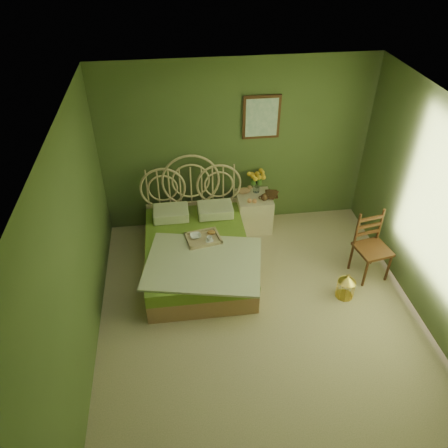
{
  "coord_description": "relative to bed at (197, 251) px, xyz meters",
  "views": [
    {
      "loc": [
        -0.94,
        -3.52,
        4.23
      ],
      "look_at": [
        -0.35,
        1.0,
        0.83
      ],
      "focal_mm": 35.0,
      "sensor_mm": 36.0,
      "label": 1
    }
  ],
  "objects": [
    {
      "name": "chair",
      "position": [
        2.34,
        -0.39,
        0.24
      ],
      "size": [
        0.49,
        0.49,
        0.95
      ],
      "rotation": [
        0.0,
        0.0,
        0.18
      ],
      "color": "#3A1C0F",
      "rests_on": "floor"
    },
    {
      "name": "coffee_cup",
      "position": [
        0.17,
        -0.08,
        0.25
      ],
      "size": [
        0.1,
        0.1,
        0.07
      ],
      "primitive_type": "imported",
      "rotation": [
        0.0,
        0.0,
        0.33
      ],
      "color": "white",
      "rests_on": "bed"
    },
    {
      "name": "wall_left",
      "position": [
        -1.3,
        -1.15,
        1.01
      ],
      "size": [
        0.0,
        4.5,
        4.5
      ],
      "primitive_type": "plane",
      "rotation": [
        1.57,
        0.0,
        1.57
      ],
      "color": "#4E6133",
      "rests_on": "floor"
    },
    {
      "name": "bed",
      "position": [
        0.0,
        0.0,
        0.0
      ],
      "size": [
        1.67,
        2.11,
        1.3
      ],
      "color": "#AB7C55",
      "rests_on": "floor"
    },
    {
      "name": "wall_right",
      "position": [
        2.7,
        -1.15,
        1.01
      ],
      "size": [
        0.0,
        4.5,
        4.5
      ],
      "primitive_type": "plane",
      "rotation": [
        1.57,
        0.0,
        -1.57
      ],
      "color": "#4E6133",
      "rests_on": "floor"
    },
    {
      "name": "wall_back",
      "position": [
        0.7,
        1.1,
        1.01
      ],
      "size": [
        4.0,
        0.0,
        4.0
      ],
      "primitive_type": "plane",
      "rotation": [
        1.57,
        0.0,
        0.0
      ],
      "color": "#4E6133",
      "rests_on": "floor"
    },
    {
      "name": "book_upper",
      "position": [
        1.14,
        0.85,
        0.32
      ],
      "size": [
        0.28,
        0.3,
        0.02
      ],
      "primitive_type": "imported",
      "rotation": [
        0.0,
        0.0,
        -0.55
      ],
      "color": "#472819",
      "rests_on": "nightstand"
    },
    {
      "name": "floor",
      "position": [
        0.7,
        -1.15,
        -0.29
      ],
      "size": [
        4.5,
        4.5,
        0.0
      ],
      "primitive_type": "plane",
      "color": "#CBB292",
      "rests_on": "ground"
    },
    {
      "name": "nightstand",
      "position": [
        0.96,
        0.84,
        0.07
      ],
      "size": [
        0.53,
        0.53,
        1.01
      ],
      "color": "#F0E3C3",
      "rests_on": "floor"
    },
    {
      "name": "cereal_bowl",
      "position": [
        -0.01,
        0.03,
        0.24
      ],
      "size": [
        0.16,
        0.16,
        0.04
      ],
      "primitive_type": "imported",
      "rotation": [
        0.0,
        0.0,
        0.08
      ],
      "color": "white",
      "rests_on": "bed"
    },
    {
      "name": "book_lower",
      "position": [
        1.14,
        0.85,
        0.3
      ],
      "size": [
        0.21,
        0.27,
        0.02
      ],
      "primitive_type": "imported",
      "rotation": [
        0.0,
        0.0,
        -0.14
      ],
      "color": "#381E0F",
      "rests_on": "nightstand"
    },
    {
      "name": "birdcage",
      "position": [
        1.88,
        -0.83,
        -0.12
      ],
      "size": [
        0.23,
        0.23,
        0.35
      ],
      "rotation": [
        0.0,
        0.0,
        -0.27
      ],
      "color": "gold",
      "rests_on": "floor"
    },
    {
      "name": "wall_art",
      "position": [
        1.06,
        1.07,
        1.46
      ],
      "size": [
        0.54,
        0.04,
        0.64
      ],
      "color": "#3A1C0F",
      "rests_on": "wall_back"
    },
    {
      "name": "ceiling",
      "position": [
        0.7,
        -1.15,
        2.31
      ],
      "size": [
        4.5,
        4.5,
        0.0
      ],
      "primitive_type": "plane",
      "rotation": [
        3.14,
        0.0,
        0.0
      ],
      "color": "silver",
      "rests_on": "wall_back"
    }
  ]
}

